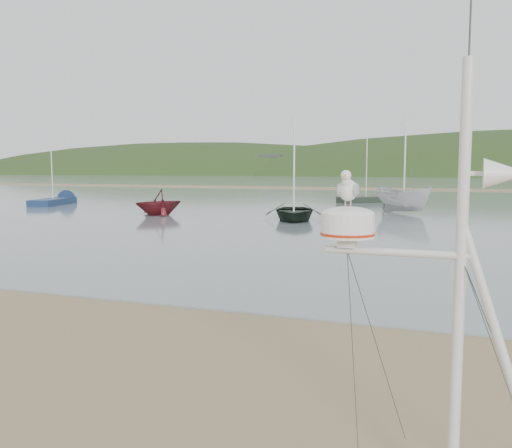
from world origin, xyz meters
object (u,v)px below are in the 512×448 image
(boat_dark, at_px, (294,179))
(sailboat_dark_mid, at_px, (382,199))
(sailboat_blue_near, at_px, (63,200))
(boat_red, at_px, (158,190))
(boat_white, at_px, (404,177))
(mast_rig, at_px, (449,381))

(boat_dark, xyz_separation_m, sailboat_dark_mid, (2.68, 18.11, -2.05))
(sailboat_dark_mid, relative_size, sailboat_blue_near, 0.90)
(boat_red, relative_size, boat_white, 0.66)
(mast_rig, distance_m, boat_red, 30.18)
(boat_dark, bearing_deg, boat_red, 161.55)
(mast_rig, height_order, boat_dark, mast_rig)
(boat_red, xyz_separation_m, boat_white, (14.25, 6.66, 0.78))
(mast_rig, bearing_deg, sailboat_blue_near, 133.75)
(sailboat_dark_mid, bearing_deg, boat_dark, -98.42)
(boat_red, bearing_deg, sailboat_dark_mid, 89.26)
(boat_red, xyz_separation_m, sailboat_blue_near, (-13.14, 7.04, -1.28))
(mast_rig, distance_m, sailboat_blue_near, 44.00)
(boat_dark, height_order, sailboat_blue_near, sailboat_blue_near)
(mast_rig, distance_m, sailboat_dark_mid, 42.93)
(boat_white, bearing_deg, sailboat_blue_near, 131.01)
(boat_dark, xyz_separation_m, boat_white, (5.40, 6.96, 0.01))
(boat_white, height_order, sailboat_blue_near, sailboat_blue_near)
(boat_red, height_order, sailboat_dark_mid, sailboat_dark_mid)
(sailboat_dark_mid, height_order, sailboat_blue_near, sailboat_blue_near)
(sailboat_blue_near, bearing_deg, boat_red, -28.19)
(sailboat_dark_mid, bearing_deg, mast_rig, -82.30)
(mast_rig, xyz_separation_m, sailboat_blue_near, (-30.43, 31.78, -0.84))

